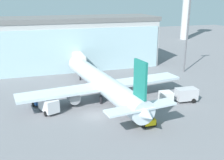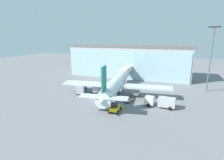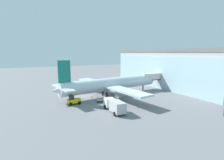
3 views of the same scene
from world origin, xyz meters
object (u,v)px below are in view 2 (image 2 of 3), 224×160
jet_bridge (128,70)px  baggage_cart (129,100)px  pushback_tug (115,108)px  catering_truck (81,88)px  safety_cone_wingtip (162,98)px  airplane (116,84)px  apron_light_mast (211,54)px  fuel_truck (161,102)px  safety_cone_nose (109,100)px

jet_bridge → baggage_cart: jet_bridge is taller
baggage_cart → pushback_tug: 7.35m
catering_truck → safety_cone_wingtip: size_ratio=13.83×
airplane → apron_light_mast: bearing=-71.9°
catering_truck → pushback_tug: (14.82, -10.48, -0.49)m
catering_truck → pushback_tug: 18.16m
catering_truck → fuel_truck: same height
jet_bridge → apron_light_mast: bearing=-101.7°
baggage_cart → catering_truck: bearing=-87.4°
jet_bridge → safety_cone_nose: 24.80m
safety_cone_nose → catering_truck: bearing=159.7°
catering_truck → jet_bridge: bearing=-46.3°
airplane → safety_cone_wingtip: 13.82m
apron_light_mast → baggage_cart: apron_light_mast is taller
catering_truck → safety_cone_nose: bearing=-131.0°
airplane → catering_truck: (-11.01, -1.80, -1.93)m
airplane → pushback_tug: airplane is taller
fuel_truck → pushback_tug: (-9.81, -6.35, -0.49)m
jet_bridge → fuel_truck: size_ratio=1.50×
airplane → fuel_truck: size_ratio=4.82×
jet_bridge → safety_cone_nose: size_ratio=20.30×
fuel_truck → jet_bridge: bearing=-55.3°
pushback_tug → safety_cone_wingtip: (9.65, 12.50, -0.70)m
jet_bridge → safety_cone_nose: jet_bridge is taller
baggage_cart → safety_cone_nose: bearing=-68.0°
catering_truck → pushback_tug: catering_truck is taller
airplane → baggage_cart: airplane is taller
airplane → safety_cone_nose: airplane is taller
catering_truck → safety_cone_wingtip: 24.58m
airplane → safety_cone_nose: (-0.15, -5.82, -3.13)m
catering_truck → pushback_tug: size_ratio=2.37×
jet_bridge → pushback_tug: (5.00, -30.90, -3.35)m
catering_truck → pushback_tug: bearing=-145.9°
fuel_truck → pushback_tug: 11.70m
apron_light_mast → safety_cone_wingtip: 21.14m
safety_cone_nose → airplane: bearing=88.6°
baggage_cart → pushback_tug: (-1.40, -7.20, 0.47)m
safety_cone_nose → safety_cone_wingtip: (13.61, 6.05, 0.00)m
airplane → catering_truck: airplane is taller
baggage_cart → pushback_tug: size_ratio=0.97×
jet_bridge → safety_cone_wingtip: size_ratio=20.30×
jet_bridge → safety_cone_wingtip: 23.87m
apron_light_mast → pushback_tug: apron_light_mast is taller
jet_bridge → baggage_cart: bearing=-163.8°
catering_truck → safety_cone_nose: 11.65m
jet_bridge → fuel_truck: (14.82, -24.55, -2.85)m
jet_bridge → baggage_cart: size_ratio=3.60×
pushback_tug → safety_cone_wingtip: pushback_tug is taller
airplane → baggage_cart: bearing=-141.3°
airplane → safety_cone_nose: 6.61m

